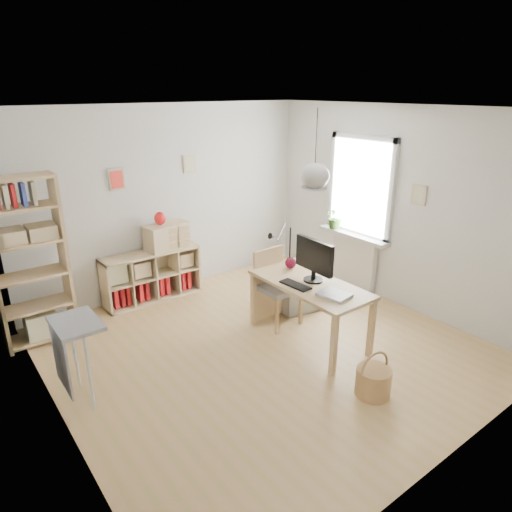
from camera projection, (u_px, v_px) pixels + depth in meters
ground at (265, 348)px, 5.38m from camera, size 4.50×4.50×0.00m
room_shell at (315, 176)px, 4.89m from camera, size 4.50×4.50×4.50m
window_unit at (361, 187)px, 6.55m from camera, size 0.07×1.16×1.46m
radiator at (353, 262)px, 6.93m from camera, size 0.10×0.80×0.80m
windowsill at (353, 235)px, 6.76m from camera, size 0.22×1.20×0.06m
desk at (310, 290)px, 5.36m from camera, size 0.70×1.50×0.75m
cube_shelf at (150, 279)px, 6.57m from camera, size 1.40×0.38×0.72m
tall_bookshelf at (28, 256)px, 5.20m from camera, size 0.80×0.38×2.00m
side_table at (71, 341)px, 4.26m from camera, size 0.40×0.55×0.85m
chair at (276, 282)px, 5.82m from camera, size 0.48×0.48×0.97m
wicker_basket at (373, 381)px, 4.52m from camera, size 0.36×0.35×0.49m
storage_chest at (298, 292)px, 6.35m from camera, size 0.71×0.77×0.64m
monitor at (314, 258)px, 5.28m from camera, size 0.23×0.58×0.51m
keyboard at (295, 285)px, 5.24m from camera, size 0.18×0.40×0.02m
task_lamp at (280, 242)px, 5.69m from camera, size 0.46×0.17×0.49m
yarn_ball at (291, 263)px, 5.73m from camera, size 0.14×0.14×0.14m
paper_tray at (334, 295)px, 4.97m from camera, size 0.32×0.37×0.03m
drawer_chest at (167, 236)px, 6.49m from camera, size 0.67×0.40×0.36m
red_vase at (160, 218)px, 6.35m from camera, size 0.16×0.16×0.19m
potted_plant at (336, 217)px, 6.93m from camera, size 0.40×0.37×0.35m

